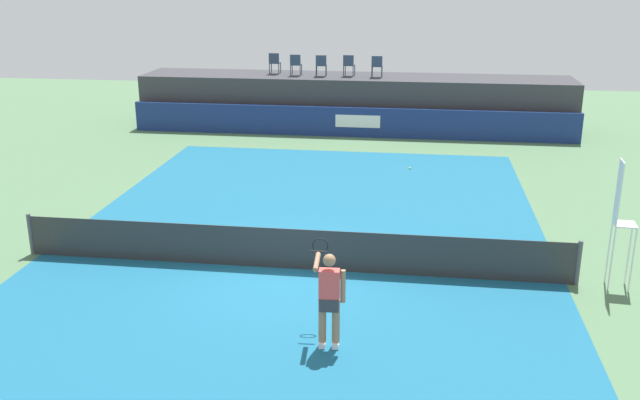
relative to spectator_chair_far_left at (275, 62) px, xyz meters
The scene contains 15 objects.
ground_plane 13.18m from the spectator_chair_far_left, 74.46° to the right, with size 48.00×48.00×0.00m, color #4C704C.
court_inner 16.04m from the spectator_chair_far_left, 77.38° to the right, with size 12.00×22.00×0.00m, color #16597A.
sponsor_wall 4.48m from the spectator_chair_far_left, 29.14° to the right, with size 18.00×0.22×1.20m.
spectator_platform 3.81m from the spectator_chair_far_left, ahead, with size 18.00×2.80×2.20m, color #38383D.
spectator_chair_far_left is the anchor object (origin of this frame).
spectator_chair_left 1.08m from the spectator_chair_far_left, 23.27° to the right, with size 0.45×0.45×0.89m.
spectator_chair_center 2.14m from the spectator_chair_far_left, 13.52° to the right, with size 0.48×0.48×0.89m.
spectator_chair_right 3.23m from the spectator_chair_far_left, ahead, with size 0.47×0.47×0.89m.
spectator_chair_far_right 4.42m from the spectator_chair_far_left, ahead, with size 0.45×0.45×0.89m.
umpire_chair 18.61m from the spectator_chair_far_left, 56.08° to the right, with size 0.47×0.47×2.76m.
tennis_net 15.96m from the spectator_chair_far_left, 77.38° to the right, with size 12.40×0.02×0.95m, color #2D2D2D.
net_post_near 15.82m from the spectator_chair_far_left, 100.09° to the right, with size 0.10×0.10×1.00m, color #4C4C51.
net_post_far 18.33m from the spectator_chair_far_left, 57.96° to the right, with size 0.10×0.10×1.00m, color #4C4C51.
tennis_player 19.38m from the spectator_chair_far_left, 75.76° to the right, with size 0.73×1.13×1.77m.
tennis_ball 9.28m from the spectator_chair_far_left, 47.90° to the right, with size 0.07×0.07×0.07m, color #D8EA33.
Camera 1 is at (2.70, -14.43, 6.38)m, focal length 39.67 mm.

